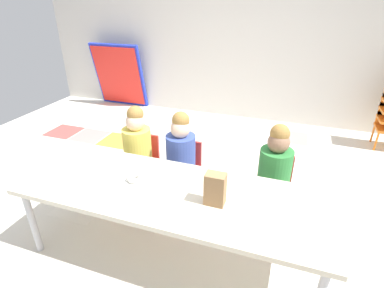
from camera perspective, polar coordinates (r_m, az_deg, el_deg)
The scene contains 11 objects.
ground_plane at distance 3.01m, azimuth -1.14°, elevation -10.30°, with size 6.64×4.79×0.02m.
back_wall at distance 4.76m, azimuth 9.56°, elevation 19.42°, with size 6.64×0.10×2.47m, color beige.
craft_table at distance 2.13m, azimuth -3.94°, elevation -9.68°, with size 2.16×0.76×0.58m.
seated_child_near_camera at distance 2.82m, azimuth -10.27°, elevation -0.03°, with size 0.34×0.34×0.92m.
seated_child_middle_seat at distance 2.65m, azimuth -2.07°, elevation -1.42°, with size 0.34×0.34×0.92m.
seated_child_far_right at distance 2.50m, azimuth 15.50°, elevation -4.25°, with size 0.32×0.31×0.92m.
folded_activity_table at distance 5.46m, azimuth -13.67°, elevation 12.49°, with size 0.90×0.29×1.09m.
paper_bag_brown at distance 1.92m, azimuth 4.42°, elevation -8.54°, with size 0.13×0.09×0.22m, color #9E754C.
paper_plate_near_edge at distance 2.23m, azimuth -10.72°, elevation -6.82°, with size 0.18×0.18×0.01m, color white.
paper_plate_center_table at distance 2.42m, azimuth -14.70°, elevation -4.36°, with size 0.18×0.18×0.01m, color white.
donut_powdered_on_plate at distance 2.22m, azimuth -10.77°, elevation -6.32°, with size 0.12×0.12×0.04m, color white.
Camera 1 is at (0.84, -2.25, 1.80)m, focal length 28.08 mm.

